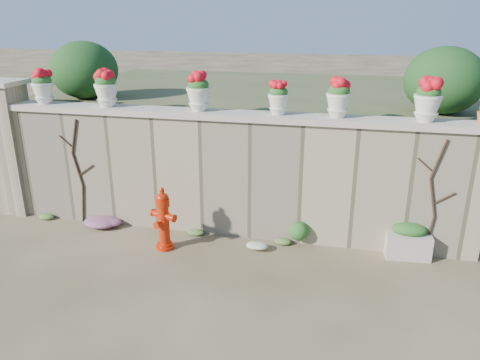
# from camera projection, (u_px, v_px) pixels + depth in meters

# --- Properties ---
(ground) EXTENTS (80.00, 80.00, 0.00)m
(ground) POSITION_uv_depth(u_px,v_px,m) (197.00, 285.00, 6.55)
(ground) COLOR #483C24
(ground) RESTS_ON ground
(stone_wall) EXTENTS (8.00, 0.40, 2.00)m
(stone_wall) POSITION_uv_depth(u_px,v_px,m) (228.00, 177.00, 7.87)
(stone_wall) COLOR gray
(stone_wall) RESTS_ON ground
(wall_cap) EXTENTS (8.10, 0.52, 0.10)m
(wall_cap) POSITION_uv_depth(u_px,v_px,m) (228.00, 115.00, 7.51)
(wall_cap) COLOR #B8AD9B
(wall_cap) RESTS_ON stone_wall
(gate_pillar) EXTENTS (0.72, 0.72, 2.48)m
(gate_pillar) POSITION_uv_depth(u_px,v_px,m) (11.00, 147.00, 8.66)
(gate_pillar) COLOR gray
(gate_pillar) RESTS_ON ground
(raised_fill) EXTENTS (9.00, 6.00, 2.00)m
(raised_fill) POSITION_uv_depth(u_px,v_px,m) (263.00, 132.00, 10.80)
(raised_fill) COLOR #384C23
(raised_fill) RESTS_ON ground
(back_shrub_left) EXTENTS (1.30, 1.30, 1.10)m
(back_shrub_left) POSITION_uv_depth(u_px,v_px,m) (84.00, 70.00, 9.13)
(back_shrub_left) COLOR #143814
(back_shrub_left) RESTS_ON raised_fill
(back_shrub_right) EXTENTS (1.30, 1.30, 1.10)m
(back_shrub_right) POSITION_uv_depth(u_px,v_px,m) (444.00, 80.00, 7.72)
(back_shrub_right) COLOR #143814
(back_shrub_right) RESTS_ON raised_fill
(vine_left) EXTENTS (0.60, 0.04, 1.91)m
(vine_left) POSITION_uv_depth(u_px,v_px,m) (78.00, 170.00, 8.24)
(vine_left) COLOR black
(vine_left) RESTS_ON ground
(vine_right) EXTENTS (0.60, 0.04, 1.91)m
(vine_right) POSITION_uv_depth(u_px,v_px,m) (433.00, 198.00, 6.98)
(vine_right) COLOR black
(vine_right) RESTS_ON ground
(fire_hydrant) EXTENTS (0.45, 0.32, 1.04)m
(fire_hydrant) POSITION_uv_depth(u_px,v_px,m) (163.00, 219.00, 7.41)
(fire_hydrant) COLOR #BC2007
(fire_hydrant) RESTS_ON ground
(planter_box) EXTENTS (0.70, 0.44, 0.56)m
(planter_box) POSITION_uv_depth(u_px,v_px,m) (408.00, 241.00, 7.26)
(planter_box) COLOR #B8AD9B
(planter_box) RESTS_ON ground
(green_shrub) EXTENTS (0.58, 0.53, 0.56)m
(green_shrub) POSITION_uv_depth(u_px,v_px,m) (297.00, 229.00, 7.62)
(green_shrub) COLOR #1E5119
(green_shrub) RESTS_ON ground
(magenta_clump) EXTENTS (0.80, 0.54, 0.21)m
(magenta_clump) POSITION_uv_depth(u_px,v_px,m) (107.00, 223.00, 8.26)
(magenta_clump) COLOR #B724A1
(magenta_clump) RESTS_ON ground
(white_flowers) EXTENTS (0.51, 0.41, 0.19)m
(white_flowers) POSITION_uv_depth(u_px,v_px,m) (260.00, 247.00, 7.42)
(white_flowers) COLOR white
(white_flowers) RESTS_ON ground
(urn_pot_0) EXTENTS (0.38, 0.38, 0.59)m
(urn_pot_0) POSITION_uv_depth(u_px,v_px,m) (43.00, 87.00, 8.10)
(urn_pot_0) COLOR silver
(urn_pot_0) RESTS_ON wall_cap
(urn_pot_1) EXTENTS (0.40, 0.40, 0.62)m
(urn_pot_1) POSITION_uv_depth(u_px,v_px,m) (106.00, 88.00, 7.84)
(urn_pot_1) COLOR silver
(urn_pot_1) RESTS_ON wall_cap
(urn_pot_2) EXTENTS (0.39, 0.39, 0.61)m
(urn_pot_2) POSITION_uv_depth(u_px,v_px,m) (199.00, 92.00, 7.50)
(urn_pot_2) COLOR silver
(urn_pot_2) RESTS_ON wall_cap
(urn_pot_3) EXTENTS (0.33, 0.33, 0.51)m
(urn_pot_3) POSITION_uv_depth(u_px,v_px,m) (278.00, 98.00, 7.24)
(urn_pot_3) COLOR silver
(urn_pot_3) RESTS_ON wall_cap
(urn_pot_4) EXTENTS (0.38, 0.38, 0.59)m
(urn_pot_4) POSITION_uv_depth(u_px,v_px,m) (338.00, 98.00, 7.03)
(urn_pot_4) COLOR silver
(urn_pot_4) RESTS_ON wall_cap
(urn_pot_5) EXTENTS (0.40, 0.40, 0.63)m
(urn_pot_5) POSITION_uv_depth(u_px,v_px,m) (428.00, 100.00, 6.76)
(urn_pot_5) COLOR silver
(urn_pot_5) RESTS_ON wall_cap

